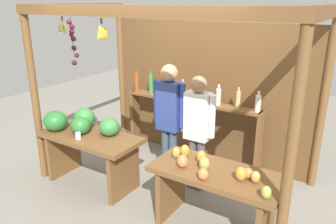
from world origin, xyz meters
The scene contains 7 objects.
ground_plane centered at (0.00, 0.00, 0.00)m, with size 12.00×12.00×0.00m, color gray.
market_stall centered at (-0.01, 0.45, 1.38)m, with size 3.47×1.93×2.40m.
fruit_counter_left centered at (-1.02, -0.67, 0.69)m, with size 1.44×0.70×1.03m.
fruit_counter_right centered at (0.92, -0.69, 0.57)m, with size 1.41×0.64×0.88m.
bottle_shelf_unit centered at (-0.14, 0.68, 0.83)m, with size 2.23×0.22×1.36m.
vendor_man centered at (-0.07, -0.05, 1.01)m, with size 0.48×0.23×1.67m.
vendor_woman centered at (0.35, -0.03, 0.93)m, with size 0.48×0.21×1.57m.
Camera 1 is at (2.14, -3.58, 2.44)m, focal length 35.33 mm.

